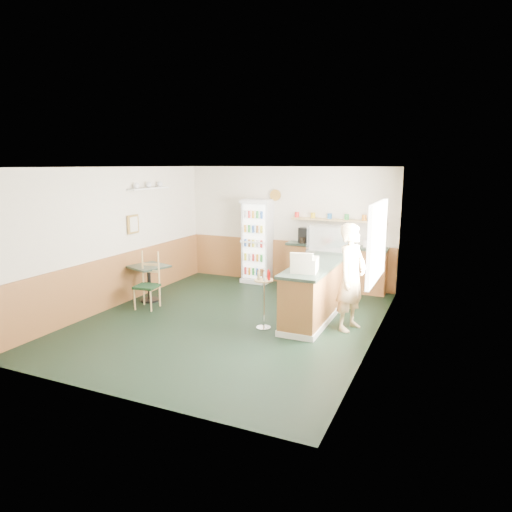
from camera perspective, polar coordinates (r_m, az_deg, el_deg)
The scene contains 13 objects.
ground at distance 8.26m, azimuth -3.26°, elevation -8.04°, with size 6.00×6.00×0.00m, color black.
room_envelope at distance 8.64m, azimuth -2.50°, elevation 3.24°, with size 5.04×6.02×2.72m.
service_counter at distance 8.62m, azimuth 8.06°, elevation -4.11°, with size 0.68×3.01×1.01m.
back_counter at distance 10.26m, azimuth 9.85°, elevation -1.18°, with size 2.24×0.42×1.69m.
drinks_fridge at distance 10.71m, azimuth 0.14°, elevation 1.88°, with size 0.65×0.54×1.96m.
display_case at distance 9.18m, azimuth 9.53°, elevation 2.00°, with size 0.94×0.49×0.53m.
cash_register at distance 7.53m, azimuth 6.13°, elevation -1.07°, with size 0.41×0.43×0.24m, color beige.
shopkeeper at distance 7.75m, azimuth 11.84°, elevation -2.62°, with size 0.60×0.43×1.80m, color tan.
condiment_stand at distance 7.69m, azimuth 0.96°, elevation -4.49°, with size 0.32×0.32×1.00m.
newspaper_rack at distance 8.71m, azimuth 5.82°, elevation -3.63°, with size 0.09×0.46×0.54m.
cafe_table at distance 9.51m, azimuth -13.24°, elevation -2.46°, with size 0.86×0.86×0.74m.
cafe_chair at distance 9.09m, azimuth -13.21°, elevation -2.77°, with size 0.46×0.46×1.09m.
dog_doorstop at distance 8.47m, azimuth 3.57°, elevation -6.56°, with size 0.24×0.32×0.29m.
Camera 1 is at (3.57, -6.93, 2.74)m, focal length 32.00 mm.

